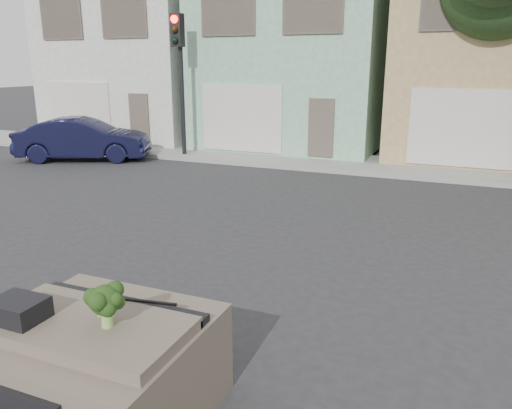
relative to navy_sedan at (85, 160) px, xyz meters
The scene contains 11 objects.
ground_plane 12.41m from the navy_sedan, 39.11° to the right, with size 120.00×120.00×0.00m, color #303033.
sidewalk 9.99m from the navy_sedan, 15.50° to the left, with size 40.00×3.00×0.15m, color gray.
townhouse_white 7.79m from the navy_sedan, 101.60° to the left, with size 7.20×8.20×7.55m, color silver.
townhouse_mint 9.82m from the navy_sedan, 47.42° to the left, with size 7.20×8.20×7.55m, color #8EC19D.
townhouse_tan 15.64m from the navy_sedan, 26.08° to the left, with size 7.20×8.20×7.55m, color tan.
navy_sedan is the anchor object (origin of this frame).
traffic_signal 4.37m from the navy_sedan, 28.10° to the left, with size 0.40×0.40×5.10m, color black.
car_dashboard 14.50m from the navy_sedan, 48.35° to the right, with size 2.00×1.80×1.12m, color #6C5E50.
instrument_hump 14.43m from the navy_sedan, 51.01° to the right, with size 0.48×0.38×0.20m, color black.
wiper_arm 14.45m from the navy_sedan, 46.51° to the right, with size 0.70×0.03×0.02m, color black.
broccoli 14.83m from the navy_sedan, 47.97° to the right, with size 0.34×0.34×0.41m, color #1B3310.
Camera 1 is at (3.04, -6.33, 3.40)m, focal length 35.00 mm.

